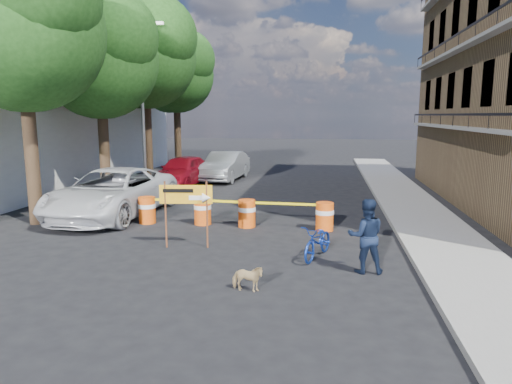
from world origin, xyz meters
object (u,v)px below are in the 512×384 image
(sedan_red, at_px, (183,171))
(sedan_silver, at_px, (225,166))
(pedestrian, at_px, (366,236))
(dog, at_px, (247,278))
(suv_white, at_px, (112,193))
(detour_sign, at_px, (193,199))
(barrel_mid_left, at_px, (203,211))
(barrel_far_right, at_px, (325,216))
(barrel_mid_right, at_px, (247,213))
(bicycle, at_px, (319,226))
(barrel_far_left, at_px, (147,209))

(sedan_red, relative_size, sedan_silver, 0.95)
(pedestrian, distance_m, dog, 3.03)
(suv_white, bearing_deg, detour_sign, -37.30)
(suv_white, bearing_deg, barrel_mid_left, -8.73)
(barrel_far_right, height_order, sedan_red, sedan_red)
(barrel_mid_right, relative_size, sedan_silver, 0.18)
(barrel_mid_right, bearing_deg, bicycle, -51.27)
(dog, bearing_deg, barrel_mid_left, 27.64)
(barrel_mid_left, height_order, barrel_mid_right, same)
(pedestrian, height_order, sedan_silver, pedestrian)
(barrel_far_left, bearing_deg, sedan_silver, 88.24)
(dog, distance_m, suv_white, 8.80)
(suv_white, bearing_deg, pedestrian, -25.97)
(barrel_far_right, height_order, pedestrian, pedestrian)
(barrel_far_right, xyz_separation_m, sedan_red, (-7.36, 8.33, 0.32))
(barrel_far_left, relative_size, barrel_mid_right, 1.00)
(pedestrian, distance_m, suv_white, 9.80)
(bicycle, relative_size, suv_white, 0.27)
(barrel_mid_right, height_order, sedan_red, sedan_red)
(barrel_mid_right, relative_size, detour_sign, 0.48)
(detour_sign, bearing_deg, pedestrian, -24.14)
(barrel_mid_left, bearing_deg, pedestrian, -38.66)
(barrel_mid_right, height_order, sedan_silver, sedan_silver)
(barrel_mid_left, distance_m, sedan_red, 8.80)
(pedestrian, relative_size, sedan_red, 0.38)
(barrel_far_left, height_order, sedan_red, sedan_red)
(pedestrian, xyz_separation_m, dog, (-2.50, -1.60, -0.58))
(detour_sign, height_order, sedan_silver, detour_sign)
(barrel_far_left, bearing_deg, barrel_mid_right, -0.04)
(dog, bearing_deg, barrel_mid_right, 13.68)
(barrel_mid_left, distance_m, barrel_mid_right, 1.53)
(pedestrian, bearing_deg, suv_white, -34.08)
(barrel_far_right, xyz_separation_m, detour_sign, (-3.56, -2.51, 0.89))
(sedan_red, bearing_deg, suv_white, -86.20)
(barrel_far_left, bearing_deg, sedan_red, 99.66)
(bicycle, bearing_deg, suv_white, 172.29)
(detour_sign, relative_size, suv_white, 0.30)
(barrel_mid_right, relative_size, suv_white, 0.15)
(barrel_far_left, xyz_separation_m, suv_white, (-1.65, 0.86, 0.39))
(barrel_far_left, relative_size, bicycle, 0.53)
(barrel_far_left, bearing_deg, bicycle, -27.06)
(suv_white, xyz_separation_m, sedan_silver, (1.97, 9.74, -0.05))
(suv_white, bearing_deg, bicycle, -24.13)
(bicycle, bearing_deg, sedan_red, 142.20)
(detour_sign, xyz_separation_m, suv_white, (-4.05, 3.44, -0.50))
(barrel_far_left, relative_size, sedan_silver, 0.18)
(pedestrian, xyz_separation_m, bicycle, (-1.10, 0.92, -0.03))
(bicycle, xyz_separation_m, dog, (-1.40, -2.52, -0.56))
(barrel_mid_right, bearing_deg, sedan_red, 120.38)
(barrel_far_left, distance_m, dog, 7.05)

